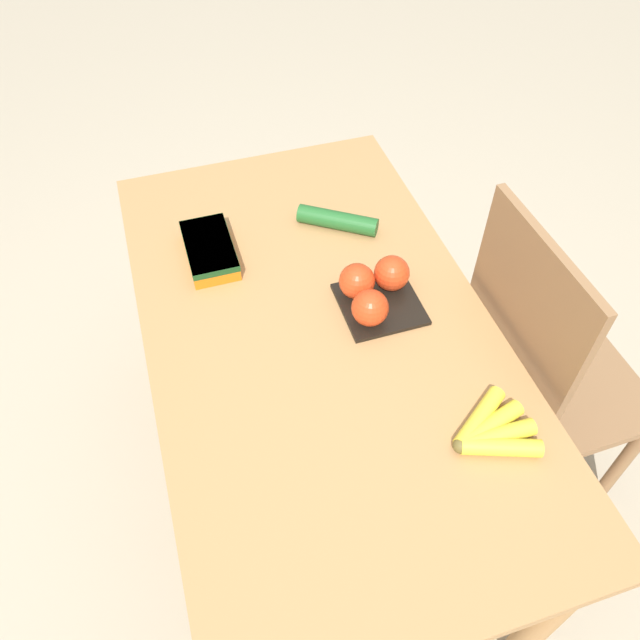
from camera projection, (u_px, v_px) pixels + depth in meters
ground_plane at (320, 479)px, 1.93m from camera, size 12.00×12.00×0.00m
dining_table at (320, 357)px, 1.46m from camera, size 1.36×0.76×0.73m
chair at (538, 375)px, 1.57m from camera, size 0.43×0.41×0.99m
banana_bunch at (491, 432)px, 1.19m from camera, size 0.17×0.17×0.03m
tomato_pack at (374, 290)px, 1.40m from camera, size 0.18×0.18×0.09m
carrot_bag at (209, 249)px, 1.51m from camera, size 0.20×0.11×0.05m
cucumber_near at (337, 220)px, 1.58m from camera, size 0.15×0.20×0.05m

